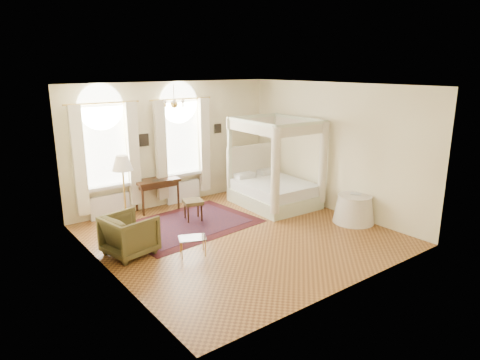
% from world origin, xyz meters
% --- Properties ---
extents(ground, '(6.00, 6.00, 0.00)m').
position_xyz_m(ground, '(0.00, 0.00, 0.00)').
color(ground, '#9A642C').
rests_on(ground, ground).
extents(room_walls, '(6.00, 6.00, 6.00)m').
position_xyz_m(room_walls, '(0.00, 0.00, 1.98)').
color(room_walls, '#F9EEBD').
rests_on(room_walls, ground).
extents(window_left, '(1.62, 0.27, 3.29)m').
position_xyz_m(window_left, '(-1.90, 2.87, 1.49)').
color(window_left, white).
rests_on(window_left, room_walls).
extents(window_right, '(1.62, 0.27, 3.29)m').
position_xyz_m(window_right, '(0.20, 2.87, 1.49)').
color(window_right, white).
rests_on(window_right, room_walls).
extents(chandelier, '(0.51, 0.45, 0.50)m').
position_xyz_m(chandelier, '(-0.90, 1.20, 2.91)').
color(chandelier, gold).
rests_on(chandelier, room_walls).
extents(wall_pictures, '(2.54, 0.03, 0.39)m').
position_xyz_m(wall_pictures, '(0.09, 2.97, 1.89)').
color(wall_pictures, black).
rests_on(wall_pictures, room_walls).
extents(canopy_bed, '(1.88, 2.27, 2.36)m').
position_xyz_m(canopy_bed, '(2.06, 1.17, 0.54)').
color(canopy_bed, beige).
rests_on(canopy_bed, ground).
extents(nightstand, '(0.50, 0.47, 0.58)m').
position_xyz_m(nightstand, '(2.59, 2.34, 0.29)').
color(nightstand, '#371D0F').
rests_on(nightstand, ground).
extents(nightstand_lamp, '(0.25, 0.25, 0.37)m').
position_xyz_m(nightstand_lamp, '(2.49, 2.37, 0.83)').
color(nightstand_lamp, gold).
rests_on(nightstand_lamp, nightstand).
extents(writing_desk, '(1.15, 0.64, 0.84)m').
position_xyz_m(writing_desk, '(-0.68, 2.70, 0.72)').
color(writing_desk, '#371D0F').
rests_on(writing_desk, ground).
extents(laptop, '(0.35, 0.26, 0.03)m').
position_xyz_m(laptop, '(-0.73, 2.56, 0.85)').
color(laptop, black).
rests_on(laptop, writing_desk).
extents(stool, '(0.56, 0.56, 0.51)m').
position_xyz_m(stool, '(-0.34, 1.47, 0.43)').
color(stool, '#44371D').
rests_on(stool, ground).
extents(armchair, '(1.08, 1.06, 0.84)m').
position_xyz_m(armchair, '(-2.38, 0.54, 0.42)').
color(armchair, '#4A411F').
rests_on(armchair, ground).
extents(coffee_table, '(0.65, 0.56, 0.37)m').
position_xyz_m(coffee_table, '(-1.39, -0.24, 0.33)').
color(coffee_table, silver).
rests_on(coffee_table, ground).
extents(floor_lamp, '(0.46, 0.46, 1.78)m').
position_xyz_m(floor_lamp, '(-1.94, 1.77, 1.52)').
color(floor_lamp, gold).
rests_on(floor_lamp, ground).
extents(oriental_rug, '(3.36, 2.56, 0.01)m').
position_xyz_m(oriental_rug, '(-0.61, 1.27, 0.01)').
color(oriental_rug, '#451012').
rests_on(oriental_rug, ground).
extents(side_table, '(1.00, 1.00, 0.68)m').
position_xyz_m(side_table, '(2.70, -1.01, 0.33)').
color(side_table, beige).
rests_on(side_table, ground).
extents(book, '(0.29, 0.31, 0.02)m').
position_xyz_m(book, '(2.70, -1.01, 0.69)').
color(book, black).
rests_on(book, side_table).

